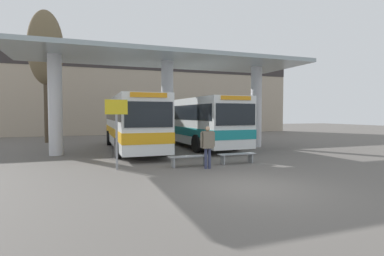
{
  "coord_description": "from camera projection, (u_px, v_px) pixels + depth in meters",
  "views": [
    {
      "loc": [
        -4.85,
        -7.96,
        2.27
      ],
      "look_at": [
        0.0,
        5.5,
        1.6
      ],
      "focal_mm": 28.0,
      "sensor_mm": 36.0,
      "label": 1
    }
  ],
  "objects": [
    {
      "name": "info_sign_platform",
      "position": [
        116.0,
        120.0,
        12.12
      ],
      "size": [
        0.9,
        0.09,
        2.85
      ],
      "color": "gray",
      "rests_on": "ground_plane"
    },
    {
      "name": "station_canopy",
      "position": [
        167.0,
        72.0,
        18.4
      ],
      "size": [
        17.67,
        5.75,
        5.76
      ],
      "color": "silver",
      "rests_on": "ground_plane"
    },
    {
      "name": "townhouse_backdrop",
      "position": [
        130.0,
        85.0,
        33.03
      ],
      "size": [
        40.0,
        0.58,
        9.4
      ],
      "color": "tan",
      "rests_on": "ground_plane"
    },
    {
      "name": "waiting_bench_mid_platform",
      "position": [
        189.0,
        158.0,
        12.93
      ],
      "size": [
        1.84,
        0.44,
        0.46
      ],
      "color": "gray",
      "rests_on": "ground_plane"
    },
    {
      "name": "poplar_tree_behind_left",
      "position": [
        46.0,
        49.0,
        23.4
      ],
      "size": [
        2.64,
        2.64,
        10.37
      ],
      "color": "#473A2B",
      "rests_on": "ground_plane"
    },
    {
      "name": "waiting_bench_near_pillar",
      "position": [
        237.0,
        156.0,
        13.71
      ],
      "size": [
        1.79,
        0.44,
        0.46
      ],
      "color": "gray",
      "rests_on": "ground_plane"
    },
    {
      "name": "ground_plane",
      "position": [
        252.0,
        188.0,
        9.23
      ],
      "size": [
        100.0,
        100.0,
        0.0
      ],
      "primitive_type": "plane",
      "color": "#605B56"
    },
    {
      "name": "transit_bus_center_bay",
      "position": [
        193.0,
        120.0,
        21.49
      ],
      "size": [
        3.23,
        12.09,
        3.27
      ],
      "rotation": [
        0.0,
        0.0,
        3.19
      ],
      "color": "white",
      "rests_on": "ground_plane"
    },
    {
      "name": "pedestrian_waiting",
      "position": [
        208.0,
        143.0,
        12.37
      ],
      "size": [
        0.65,
        0.26,
        1.76
      ],
      "rotation": [
        0.0,
        0.0,
        0.01
      ],
      "color": "#333856",
      "rests_on": "ground_plane"
    },
    {
      "name": "transit_bus_left_bay",
      "position": [
        131.0,
        121.0,
        19.08
      ],
      "size": [
        2.78,
        11.78,
        3.27
      ],
      "rotation": [
        0.0,
        0.0,
        3.13
      ],
      "color": "white",
      "rests_on": "ground_plane"
    }
  ]
}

